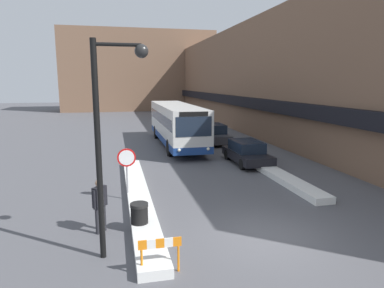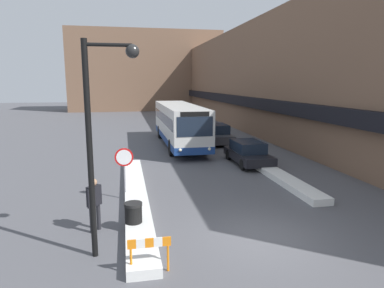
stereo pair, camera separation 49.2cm
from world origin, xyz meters
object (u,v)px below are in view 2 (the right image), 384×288
Objects in this scene: parked_car_back at (201,126)px; trash_bin at (134,217)px; stop_sign at (124,162)px; street_lamp at (100,125)px; pedestrian at (94,200)px; parked_car_middle at (217,134)px; city_bus at (179,123)px; construction_barricade at (149,248)px; parked_car_front at (248,153)px.

parked_car_back reaches higher than trash_bin.
stop_sign is 3.40m from trash_bin.
trash_bin is (0.82, 1.48, -3.21)m from street_lamp.
street_lamp is at bearing -126.65° from pedestrian.
parked_car_back is at bearing 90.00° from parked_car_middle.
parked_car_middle is 2.43× the size of pedestrian.
parked_car_back is at bearing 70.95° from street_lamp.
city_bus is 10.97× the size of construction_barricade.
city_bus is 7.55m from parked_car_front.
stop_sign is at bearing -109.46° from city_bus.
trash_bin is (-6.98, -21.10, -0.21)m from parked_car_back.
parked_car_front is at bearing 49.61° from trash_bin.
pedestrian is 1.87× the size of trash_bin.
construction_barricade is at bearing -84.30° from stop_sign.
parked_car_middle is at bearing 65.50° from trash_bin.
stop_sign is (-7.23, -4.98, 0.88)m from parked_car_front.
city_bus reaches higher than stop_sign.
parked_car_front is 3.91× the size of construction_barricade.
city_bus is at bearing -174.71° from parked_car_middle.
parked_car_middle is at bearing 65.10° from street_lamp.
street_lamp reaches higher than trash_bin.
parked_car_middle is at bearing 59.12° from stop_sign.
stop_sign is 1.97× the size of construction_barricade.
parked_car_front is at bearing 34.57° from stop_sign.
parked_car_front is 2.42× the size of pedestrian.
city_bus is 2.04× the size of street_lamp.
construction_barricade is at bearing -105.63° from parked_car_back.
stop_sign is 2.28× the size of trash_bin.
pedestrian is at bearing -111.45° from parked_car_back.
pedestrian is (-0.97, -3.01, -0.50)m from stop_sign.
city_bus is 3.22m from parked_car_middle.
parked_car_front is at bearing -90.00° from parked_car_back.
pedestrian is at bearing -109.15° from city_bus.
trash_bin is (-6.98, -15.31, -0.28)m from parked_car_middle.
street_lamp reaches higher than construction_barricade.
parked_car_back is 2.22× the size of stop_sign.
city_bus is 6.88m from parked_car_back.
street_lamp is at bearing 134.10° from construction_barricade.
street_lamp reaches higher than pedestrian.
street_lamp is at bearing -96.79° from stop_sign.
stop_sign reaches higher than parked_car_middle.
city_bus is 2.51× the size of parked_car_back.
stop_sign is 3.20m from pedestrian.
construction_barricade is (-3.59, -17.69, -1.05)m from city_bus.
pedestrian is at bearing 118.53° from construction_barricade.
trash_bin is at bearing -114.50° from parked_car_middle.
trash_bin is at bearing 61.09° from street_lamp.
parked_car_middle is 14.12m from stop_sign.
city_bus is 12.53m from stop_sign.
parked_car_back is at bearing 18.11° from pedestrian.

